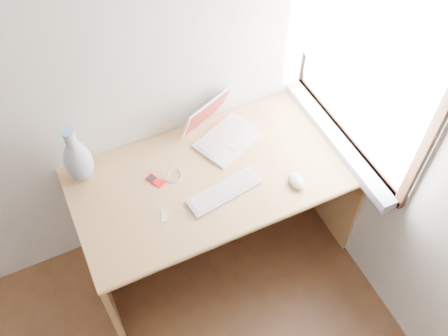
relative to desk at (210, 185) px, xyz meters
name	(u,v)px	position (x,y,z in m)	size (l,w,h in m)	color
window	(360,66)	(0.69, -0.17, 0.73)	(0.11, 0.99, 1.10)	white
desk	(210,185)	(0.00, 0.00, 0.00)	(1.46, 0.73, 0.77)	tan
laptop	(224,129)	(0.14, 0.12, 0.27)	(0.38, 0.38, 0.22)	white
external_keyboard	(224,192)	(-0.02, -0.22, 0.23)	(0.39, 0.17, 0.02)	white
mouse	(297,181)	(0.33, -0.32, 0.24)	(0.07, 0.11, 0.04)	white
ipod	(155,181)	(-0.30, -0.01, 0.23)	(0.08, 0.11, 0.01)	red
cable_coil	(173,175)	(-0.21, -0.01, 0.23)	(0.10, 0.10, 0.01)	white
remote	(164,215)	(-0.34, -0.22, 0.23)	(0.03, 0.07, 0.01)	white
vase	(78,160)	(-0.61, 0.16, 0.37)	(0.14, 0.14, 0.35)	silver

